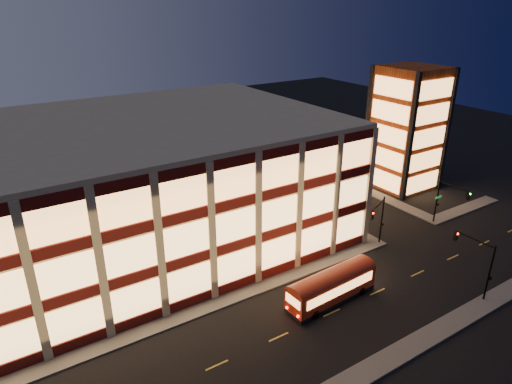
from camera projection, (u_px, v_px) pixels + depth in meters
ground at (205, 316)px, 41.62m from camera, size 200.00×200.00×0.00m
sidewalk_office_south at (170, 321)px, 40.86m from camera, size 54.00×2.00×0.15m
sidewalk_office_east at (293, 197)px, 66.25m from camera, size 2.00×30.00×0.15m
sidewalk_tower_south at (462, 210)px, 62.43m from camera, size 14.00×2.00×0.15m
sidewalk_tower_west at (348, 182)px, 71.77m from camera, size 2.00×30.00×0.15m
office_building at (108, 189)px, 50.39m from camera, size 50.45×30.45×14.50m
stair_tower at (407, 129)px, 67.38m from camera, size 8.60×8.60×18.00m
traffic_signal_far at (378, 216)px, 51.34m from camera, size 3.79×1.87×6.00m
traffic_signal_right at (448, 197)px, 56.34m from camera, size 1.20×4.37×6.00m
traffic_signal_near at (477, 256)px, 43.28m from camera, size 0.32×4.45×6.00m
trolley_bus at (332, 285)px, 43.01m from camera, size 9.69×2.96×3.25m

